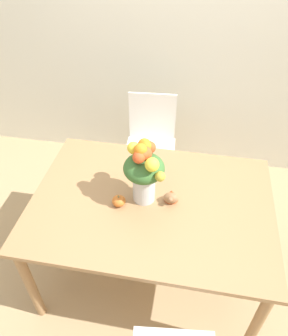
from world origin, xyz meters
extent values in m
plane|color=tan|center=(0.00, 0.00, 0.00)|extent=(12.00, 12.00, 0.00)
cube|color=silver|center=(0.00, 1.41, 1.35)|extent=(8.00, 0.06, 2.70)
cube|color=#9E754C|center=(0.00, 0.00, 0.74)|extent=(1.47, 1.04, 0.03)
cylinder|color=#9E754C|center=(-0.67, -0.46, 0.36)|extent=(0.06, 0.06, 0.72)
cylinder|color=#9E754C|center=(0.67, -0.46, 0.36)|extent=(0.06, 0.06, 0.72)
cylinder|color=#9E754C|center=(-0.67, 0.46, 0.36)|extent=(0.06, 0.06, 0.72)
cylinder|color=#9E754C|center=(0.67, 0.46, 0.36)|extent=(0.06, 0.06, 0.72)
cylinder|color=silver|center=(-0.05, 0.02, 0.85)|extent=(0.14, 0.14, 0.20)
cylinder|color=silver|center=(-0.05, 0.02, 0.80)|extent=(0.12, 0.12, 0.10)
cylinder|color=#38662D|center=(-0.02, 0.02, 0.88)|extent=(0.00, 0.00, 0.24)
cylinder|color=#38662D|center=(-0.04, 0.04, 0.88)|extent=(0.01, 0.01, 0.24)
cylinder|color=#38662D|center=(-0.07, 0.03, 0.88)|extent=(0.01, 0.01, 0.24)
cylinder|color=#38662D|center=(-0.07, 0.00, 0.88)|extent=(0.01, 0.01, 0.24)
cylinder|color=#38662D|center=(-0.04, -0.01, 0.88)|extent=(0.01, 0.01, 0.24)
ellipsoid|color=#38662D|center=(-0.05, 0.02, 1.00)|extent=(0.24, 0.24, 0.14)
sphere|color=#D64C23|center=(-0.05, 0.03, 1.10)|extent=(0.08, 0.08, 0.08)
sphere|color=#AD9E33|center=(0.05, -0.07, 1.03)|extent=(0.06, 0.06, 0.06)
sphere|color=orange|center=(-0.05, 0.09, 1.10)|extent=(0.07, 0.07, 0.07)
sphere|color=yellow|center=(0.01, -0.06, 1.10)|extent=(0.08, 0.08, 0.08)
sphere|color=yellow|center=(-0.11, 0.03, 1.12)|extent=(0.07, 0.07, 0.07)
sphere|color=orange|center=(-0.07, 0.14, 1.07)|extent=(0.08, 0.08, 0.08)
sphere|color=#D64C23|center=(-0.06, 0.00, 1.11)|extent=(0.07, 0.07, 0.07)
sphere|color=#D64C23|center=(-0.07, -0.02, 1.11)|extent=(0.07, 0.07, 0.07)
sphere|color=#D64C23|center=(-0.08, 0.05, 1.09)|extent=(0.06, 0.06, 0.06)
sphere|color=#D64C23|center=(-0.03, 0.10, 1.08)|extent=(0.07, 0.07, 0.07)
sphere|color=#AD9E33|center=(-0.06, 0.03, 1.11)|extent=(0.06, 0.06, 0.06)
sphere|color=orange|center=(-0.07, 0.01, 1.14)|extent=(0.07, 0.07, 0.07)
ellipsoid|color=orange|center=(-0.19, -0.06, 0.78)|extent=(0.08, 0.08, 0.06)
cylinder|color=brown|center=(-0.19, -0.06, 0.82)|extent=(0.01, 0.01, 0.01)
ellipsoid|color=#936642|center=(0.11, 0.01, 0.79)|extent=(0.09, 0.07, 0.07)
cone|color=#C64C23|center=(0.11, 0.04, 0.79)|extent=(0.09, 0.09, 0.07)
sphere|color=#936642|center=(0.11, -0.02, 0.81)|extent=(0.03, 0.03, 0.03)
cube|color=white|center=(-0.15, 0.82, 0.47)|extent=(0.45, 0.45, 0.02)
cylinder|color=white|center=(-0.30, 0.63, 0.23)|extent=(0.04, 0.04, 0.46)
cylinder|color=white|center=(0.04, 0.66, 0.23)|extent=(0.04, 0.04, 0.46)
cylinder|color=white|center=(-0.33, 0.97, 0.23)|extent=(0.04, 0.04, 0.46)
cylinder|color=white|center=(0.01, 1.00, 0.23)|extent=(0.04, 0.04, 0.46)
cube|color=white|center=(-0.16, 1.02, 0.70)|extent=(0.40, 0.05, 0.44)
camera|label=1|loc=(0.20, -1.34, 2.23)|focal=35.00mm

